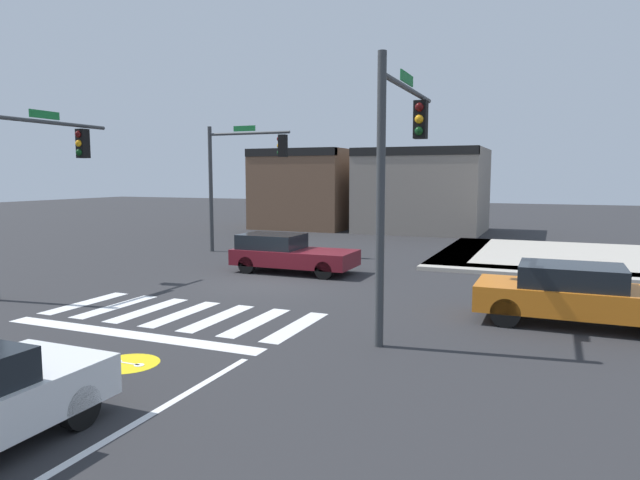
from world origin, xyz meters
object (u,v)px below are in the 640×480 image
object	(u,v)px
traffic_signal_southeast	(401,150)
car_orange	(578,294)
traffic_signal_southwest	(36,165)
car_maroon	(288,253)
traffic_signal_northwest	(240,166)

from	to	relation	value
traffic_signal_southeast	car_orange	bearing A→B (deg)	-64.04
car_orange	traffic_signal_southwest	bearing A→B (deg)	6.89
car_maroon	traffic_signal_northwest	bearing A→B (deg)	137.99
traffic_signal_northwest	car_maroon	distance (m)	6.53
traffic_signal_southeast	traffic_signal_northwest	world-z (taller)	traffic_signal_southeast
car_maroon	car_orange	size ratio (longest dim) A/B	0.94
traffic_signal_southeast	traffic_signal_southwest	bearing A→B (deg)	89.79
car_maroon	car_orange	world-z (taller)	car_orange
traffic_signal_southwest	traffic_signal_southeast	bearing A→B (deg)	-90.21
traffic_signal_southwest	car_orange	world-z (taller)	traffic_signal_southwest
traffic_signal_southeast	traffic_signal_southwest	distance (m)	11.25
traffic_signal_southeast	car_orange	xyz separation A→B (m)	(3.83, 1.86, -3.33)
traffic_signal_southeast	traffic_signal_southwest	xyz separation A→B (m)	(-11.25, 0.04, -0.25)
traffic_signal_northwest	car_orange	world-z (taller)	traffic_signal_northwest
traffic_signal_southeast	traffic_signal_northwest	size ratio (longest dim) A/B	1.03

